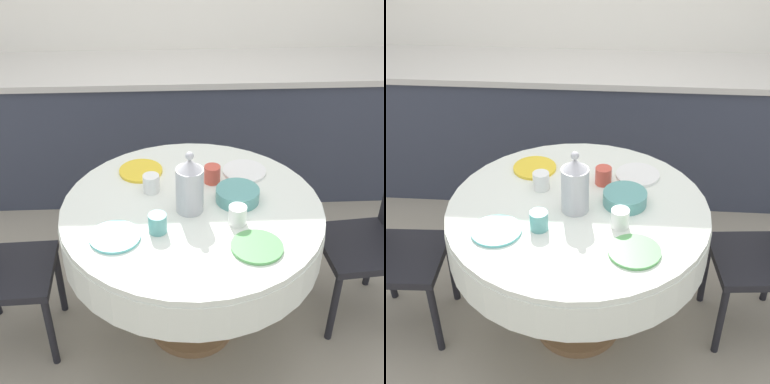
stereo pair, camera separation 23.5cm
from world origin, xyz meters
TOP-DOWN VIEW (x-y plane):
  - ground_plane at (0.00, 0.00)m, footprint 12.00×12.00m
  - kitchen_counter at (0.00, 1.39)m, footprint 3.24×0.64m
  - dining_table at (0.00, 0.00)m, footprint 1.19×1.19m
  - plate_near_left at (-0.33, -0.21)m, footprint 0.21×0.21m
  - cup_near_left at (-0.15, -0.17)m, footprint 0.08×0.08m
  - plate_near_right at (0.25, -0.30)m, footprint 0.21×0.21m
  - cup_near_right at (0.19, -0.13)m, footprint 0.08×0.08m
  - plate_far_left at (-0.24, 0.31)m, footprint 0.21×0.21m
  - cup_far_left at (-0.18, 0.14)m, footprint 0.08×0.08m
  - plate_far_right at (0.27, 0.28)m, footprint 0.21×0.21m
  - cup_far_right at (0.11, 0.20)m, footprint 0.08×0.08m
  - coffee_carafe at (-0.01, -0.02)m, footprint 0.12×0.12m
  - fruit_bowl at (0.21, 0.04)m, footprint 0.20×0.20m

SIDE VIEW (x-z plane):
  - ground_plane at x=0.00m, z-range 0.00..0.00m
  - kitchen_counter at x=0.00m, z-range 0.00..0.91m
  - dining_table at x=0.00m, z-range 0.26..1.03m
  - plate_near_left at x=-0.33m, z-range 0.77..0.78m
  - plate_near_right at x=0.25m, z-range 0.77..0.78m
  - plate_far_left at x=-0.24m, z-range 0.77..0.78m
  - plate_far_right at x=0.27m, z-range 0.77..0.78m
  - fruit_bowl at x=0.21m, z-range 0.77..0.83m
  - cup_near_left at x=-0.15m, z-range 0.77..0.86m
  - cup_near_right at x=0.19m, z-range 0.77..0.86m
  - cup_far_left at x=-0.18m, z-range 0.77..0.86m
  - cup_far_right at x=0.11m, z-range 0.77..0.86m
  - coffee_carafe at x=-0.01m, z-range 0.75..1.05m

